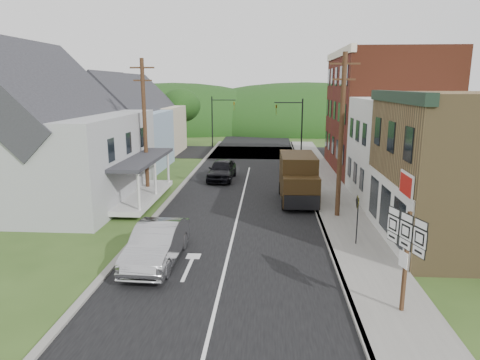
% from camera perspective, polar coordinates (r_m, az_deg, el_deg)
% --- Properties ---
extents(ground, '(120.00, 120.00, 0.00)m').
position_cam_1_polar(ground, '(21.23, -0.97, -7.59)').
color(ground, '#2D4719').
rests_on(ground, ground).
extents(road, '(9.00, 90.00, 0.02)m').
position_cam_1_polar(road, '(30.79, 0.59, -1.18)').
color(road, black).
rests_on(road, ground).
extents(cross_road, '(60.00, 9.00, 0.02)m').
position_cam_1_polar(cross_road, '(47.46, 1.77, 3.69)').
color(cross_road, black).
rests_on(cross_road, ground).
extents(sidewalk_right, '(2.80, 55.00, 0.15)m').
position_cam_1_polar(sidewalk_right, '(29.09, 12.05, -2.13)').
color(sidewalk_right, slate).
rests_on(sidewalk_right, ground).
extents(curb_right, '(0.20, 55.00, 0.15)m').
position_cam_1_polar(curb_right, '(28.93, 9.40, -2.10)').
color(curb_right, slate).
rests_on(curb_right, ground).
extents(curb_left, '(0.30, 55.00, 0.12)m').
position_cam_1_polar(curb_left, '(29.48, -8.70, -1.83)').
color(curb_left, slate).
rests_on(curb_left, ground).
extents(storefront_tan, '(8.00, 8.00, 7.00)m').
position_cam_1_polar(storefront_tan, '(22.39, 29.19, 1.14)').
color(storefront_tan, brown).
rests_on(storefront_tan, ground).
extents(storefront_white, '(8.00, 7.00, 6.50)m').
position_cam_1_polar(storefront_white, '(29.28, 23.01, 3.58)').
color(storefront_white, silver).
rests_on(storefront_white, ground).
extents(storefront_red, '(8.00, 12.00, 10.00)m').
position_cam_1_polar(storefront_red, '(38.16, 18.64, 8.44)').
color(storefront_red, '#602717').
rests_on(storefront_red, ground).
extents(house_gray, '(10.20, 12.24, 8.35)m').
position_cam_1_polar(house_gray, '(29.43, -24.02, 5.47)').
color(house_gray, '#A7A9AD').
rests_on(house_gray, ground).
extents(house_blue, '(7.14, 8.16, 7.28)m').
position_cam_1_polar(house_blue, '(39.16, -15.18, 6.82)').
color(house_blue, '#7F91AE').
rests_on(house_blue, ground).
extents(house_cream, '(7.14, 8.16, 7.28)m').
position_cam_1_polar(house_cream, '(47.86, -12.27, 7.94)').
color(house_cream, '#B9A88F').
rests_on(house_cream, ground).
extents(utility_pole_right, '(1.60, 0.26, 9.00)m').
position_cam_1_polar(utility_pole_right, '(23.83, 13.33, 5.82)').
color(utility_pole_right, '#472D19').
rests_on(utility_pole_right, ground).
extents(utility_pole_left, '(1.60, 0.26, 9.00)m').
position_cam_1_polar(utility_pole_left, '(29.17, -12.57, 7.04)').
color(utility_pole_left, '#472D19').
rests_on(utility_pole_left, ground).
extents(traffic_signal_right, '(2.87, 0.20, 6.00)m').
position_cam_1_polar(traffic_signal_right, '(43.59, 7.35, 7.78)').
color(traffic_signal_right, black).
rests_on(traffic_signal_right, ground).
extents(traffic_signal_left, '(2.87, 0.20, 6.00)m').
position_cam_1_polar(traffic_signal_left, '(50.84, -2.95, 8.53)').
color(traffic_signal_left, black).
rests_on(traffic_signal_left, ground).
extents(tree_left_b, '(4.80, 4.80, 6.94)m').
position_cam_1_polar(tree_left_b, '(37.03, -26.72, 7.48)').
color(tree_left_b, '#382616').
rests_on(tree_left_b, ground).
extents(tree_left_c, '(5.80, 5.80, 8.41)m').
position_cam_1_polar(tree_left_c, '(44.94, -23.93, 9.75)').
color(tree_left_c, '#382616').
rests_on(tree_left_c, ground).
extents(tree_left_d, '(4.80, 4.80, 6.94)m').
position_cam_1_polar(tree_left_d, '(53.01, -7.90, 9.82)').
color(tree_left_d, '#382616').
rests_on(tree_left_d, ground).
extents(forested_ridge, '(90.00, 30.00, 16.00)m').
position_cam_1_polar(forested_ridge, '(75.24, 2.58, 6.97)').
color(forested_ridge, '#183710').
rests_on(forested_ridge, ground).
extents(silver_sedan, '(1.87, 5.08, 1.66)m').
position_cam_1_polar(silver_sedan, '(18.33, -11.03, -8.40)').
color(silver_sedan, '#A0A0A5').
rests_on(silver_sedan, ground).
extents(dark_sedan, '(2.16, 4.81, 1.61)m').
position_cam_1_polar(dark_sedan, '(33.54, -2.43, 1.36)').
color(dark_sedan, black).
rests_on(dark_sedan, ground).
extents(delivery_van, '(2.32, 5.39, 2.99)m').
position_cam_1_polar(delivery_van, '(27.29, 7.76, 0.17)').
color(delivery_van, black).
rests_on(delivery_van, ground).
extents(route_sign_cluster, '(0.67, 1.83, 3.34)m').
position_cam_1_polar(route_sign_cluster, '(14.56, 21.22, -8.41)').
color(route_sign_cluster, '#472D19').
rests_on(route_sign_cluster, sidewalk_right).
extents(warning_sign, '(0.10, 0.64, 2.33)m').
position_cam_1_polar(warning_sign, '(20.20, 15.36, -4.23)').
color(warning_sign, black).
rests_on(warning_sign, sidewalk_right).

